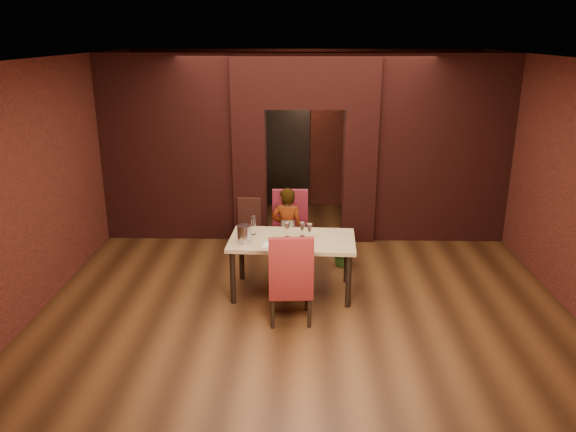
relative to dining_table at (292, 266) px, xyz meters
The scene contains 25 objects.
floor 0.52m from the dining_table, 59.27° to the left, with size 8.00×8.00×0.00m, color #4D2A13.
ceiling 2.82m from the dining_table, 59.27° to the left, with size 7.00×8.00×0.04m, color silver.
wall_back 4.45m from the dining_table, 87.73° to the left, with size 7.00×0.04×3.20m, color maroon.
wall_front 3.91m from the dining_table, 87.38° to the right, with size 7.00×0.04×3.20m, color maroon.
wall_left 3.55m from the dining_table, behind, with size 0.04×8.00×3.20m, color maroon.
wall_right 3.87m from the dining_table, ahead, with size 0.04×8.00×3.20m, color maroon.
pillar_left 2.53m from the dining_table, 108.85° to the left, with size 0.55×0.55×2.30m, color maroon.
pillar_right 2.65m from the dining_table, 63.90° to the left, with size 0.55×0.55×2.30m, color maroon.
lintel 3.28m from the dining_table, 85.75° to the left, with size 2.45×0.55×0.90m, color maroon.
wing_wall_left 3.39m from the dining_table, 133.81° to the left, with size 2.27×0.35×3.20m, color maroon.
wing_wall_right 3.62m from the dining_table, 42.07° to the left, with size 2.27×0.35×3.20m, color maroon.
vent_panel 2.14m from the dining_table, 111.40° to the left, with size 0.40×0.03×0.50m, color #A74630.
rear_door 4.28m from the dining_table, 93.12° to the left, with size 0.90×0.08×2.10m, color black.
rear_door_frame 4.24m from the dining_table, 93.15° to the left, with size 1.02×0.04×2.22m, color black.
dining_table is the anchor object (origin of this frame).
chair_far 0.86m from the dining_table, 93.24° to the left, with size 0.55×0.55×1.21m, color maroon.
chair_near 0.81m from the dining_table, 90.66° to the right, with size 0.54×0.54×1.19m, color maroon.
person_seated 0.80m from the dining_table, 96.78° to the left, with size 0.48×0.32×1.33m, color white.
wine_glass_a 0.52m from the dining_table, 143.31° to the left, with size 0.09×0.09×0.21m, color silver, non-canonical shape.
wine_glass_b 0.53m from the dining_table, 32.79° to the left, with size 0.08×0.08×0.20m, color silver, non-canonical shape.
wine_glass_c 0.56m from the dining_table, ahead, with size 0.08×0.08×0.20m, color white, non-canonical shape.
tasting_sheet 0.54m from the dining_table, 129.24° to the right, with size 0.32×0.24×0.00m, color silver.
wine_bucket 0.84m from the dining_table, 166.09° to the right, with size 0.20×0.20×0.24m, color #B3B3BB.
water_bottle 0.79m from the dining_table, 163.94° to the left, with size 0.07×0.07×0.28m, color white.
potted_plant 1.27m from the dining_table, 51.25° to the left, with size 0.42×0.37×0.47m, color #326323.
Camera 1 is at (-0.04, -7.53, 3.51)m, focal length 35.00 mm.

